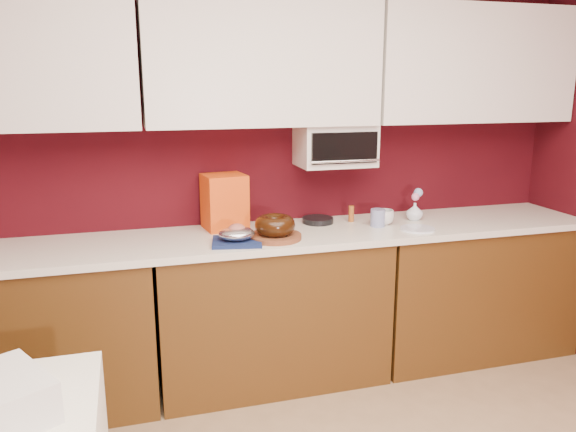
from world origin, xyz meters
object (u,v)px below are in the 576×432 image
at_px(toaster_oven, 335,145).
at_px(bundt_cake, 275,225).
at_px(coffee_mug, 385,216).
at_px(pandoro_box, 225,202).
at_px(flower_vase, 415,210).
at_px(blue_jar, 378,218).
at_px(foil_ham_nest, 237,234).

bearing_deg(toaster_oven, bundt_cake, -147.50).
distance_m(bundt_cake, coffee_mug, 0.74).
xyz_separation_m(toaster_oven, coffee_mug, (0.27, -0.16, -0.42)).
distance_m(pandoro_box, flower_vase, 1.19).
bearing_deg(bundt_cake, toaster_oven, 32.50).
xyz_separation_m(toaster_oven, pandoro_box, (-0.68, 0.02, -0.31)).
bearing_deg(bundt_cake, blue_jar, 8.82).
bearing_deg(toaster_oven, foil_ham_nest, -154.71).
bearing_deg(foil_ham_nest, pandoro_box, 90.69).
relative_size(coffee_mug, flower_vase, 0.89).
distance_m(blue_jar, flower_vase, 0.30).
xyz_separation_m(foil_ham_nest, coffee_mug, (0.94, 0.16, 0.00)).
relative_size(bundt_cake, blue_jar, 2.14).
bearing_deg(blue_jar, pandoro_box, 166.84).
height_order(bundt_cake, blue_jar, bundt_cake).
bearing_deg(blue_jar, toaster_oven, 138.93).
height_order(pandoro_box, blue_jar, pandoro_box).
xyz_separation_m(bundt_cake, foil_ham_nest, (-0.22, -0.03, -0.03)).
bearing_deg(pandoro_box, coffee_mug, -18.61).
relative_size(foil_ham_nest, flower_vase, 1.57).
height_order(pandoro_box, coffee_mug, pandoro_box).
bearing_deg(pandoro_box, foil_ham_nest, -97.30).
bearing_deg(blue_jar, foil_ham_nest, -171.50).
bearing_deg(pandoro_box, toaster_oven, -9.90).
bearing_deg(flower_vase, pandoro_box, 173.98).
bearing_deg(pandoro_box, bundt_cake, -62.30).
bearing_deg(coffee_mug, bundt_cake, -169.58).
bearing_deg(coffee_mug, pandoro_box, 169.38).
height_order(bundt_cake, foil_ham_nest, bundt_cake).
bearing_deg(flower_vase, toaster_oven, 168.55).
distance_m(coffee_mug, flower_vase, 0.24).
relative_size(toaster_oven, bundt_cake, 2.01).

